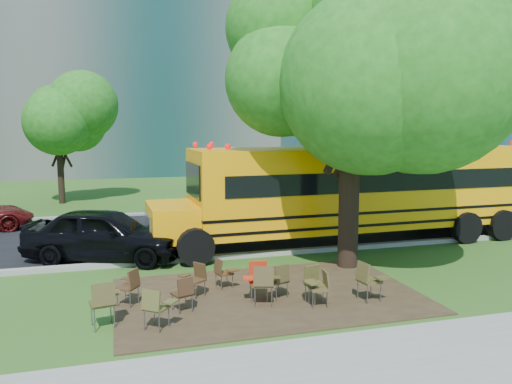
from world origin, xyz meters
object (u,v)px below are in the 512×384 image
object	(u,v)px
school_bus	(362,187)
chair_9	(196,276)
chair_0	(104,299)
chair_8	(130,283)
chair_10	(223,270)
chair_4	(265,281)
chair_7	(368,278)
chair_11	(280,278)
black_car	(105,234)
chair_3	(257,277)
chair_1	(156,305)
chair_2	(184,291)
main_tree	(352,54)
chair_6	(320,284)
chair_5	(314,281)

from	to	relation	value
school_bus	chair_9	distance (m)	7.72
chair_0	chair_8	distance (m)	1.23
chair_10	chair_4	bearing A→B (deg)	10.26
chair_7	chair_8	xyz separation A→B (m)	(-5.17, 1.22, -0.05)
chair_0	chair_7	size ratio (longest dim) A/B	1.03
chair_11	black_car	xyz separation A→B (m)	(-3.88, 4.62, 0.27)
school_bus	chair_3	world-z (taller)	school_bus
chair_0	chair_11	size ratio (longest dim) A/B	1.13
chair_7	chair_4	bearing A→B (deg)	-107.72
chair_0	chair_4	xyz separation A→B (m)	(3.37, 0.29, -0.01)
chair_0	chair_1	distance (m)	1.05
chair_7	chair_8	size ratio (longest dim) A/B	1.10
chair_2	chair_8	bearing A→B (deg)	126.05
chair_0	chair_8	xyz separation A→B (m)	(0.53, 1.11, -0.07)
main_tree	chair_4	size ratio (longest dim) A/B	10.05
chair_6	black_car	distance (m)	7.01
chair_5	black_car	size ratio (longest dim) A/B	0.19
chair_8	chair_10	bearing A→B (deg)	-41.51
main_tree	chair_9	size ratio (longest dim) A/B	11.93
chair_4	chair_7	bearing A→B (deg)	6.10
chair_8	chair_10	world-z (taller)	chair_8
chair_9	chair_11	world-z (taller)	chair_11
chair_1	chair_11	world-z (taller)	chair_1
chair_0	main_tree	bearing A→B (deg)	11.48
chair_1	chair_6	xyz separation A→B (m)	(3.57, 0.35, -0.02)
chair_9	chair_11	size ratio (longest dim) A/B	0.94
chair_4	chair_2	bearing A→B (deg)	-167.52
chair_5	main_tree	bearing A→B (deg)	-145.14
chair_0	school_bus	bearing A→B (deg)	22.40
chair_7	chair_10	world-z (taller)	chair_7
chair_2	chair_6	distance (m)	2.95
main_tree	chair_5	xyz separation A→B (m)	(-2.05, -2.48, -5.32)
chair_1	chair_9	world-z (taller)	chair_1
chair_4	chair_10	bearing A→B (deg)	130.64
chair_0	chair_9	world-z (taller)	chair_0
chair_3	chair_8	world-z (taller)	chair_3
school_bus	chair_2	world-z (taller)	school_bus
chair_4	chair_0	bearing A→B (deg)	-159.47
chair_4	chair_8	world-z (taller)	chair_4
school_bus	chair_5	size ratio (longest dim) A/B	15.43
chair_2	chair_7	xyz separation A→B (m)	(4.07, -0.49, 0.08)
chair_5	chair_10	world-z (taller)	chair_5
chair_4	chair_5	bearing A→B (deg)	7.99
chair_1	chair_9	distance (m)	2.04
chair_2	chair_4	size ratio (longest dim) A/B	0.84
main_tree	chair_4	xyz separation A→B (m)	(-3.16, -2.33, -5.27)
chair_5	chair_0	bearing A→B (deg)	-13.77
chair_6	black_car	xyz separation A→B (m)	(-4.59, 5.30, 0.28)
chair_10	school_bus	bearing A→B (deg)	108.74
chair_0	chair_1	bearing A→B (deg)	-34.16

